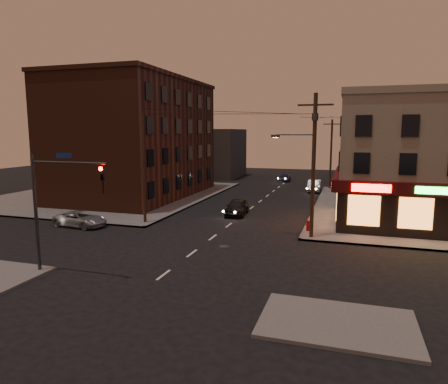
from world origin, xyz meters
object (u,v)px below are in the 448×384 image
at_px(sedan_far, 285,177).
at_px(suv_cross, 80,219).
at_px(fire_hydrant, 308,225).
at_px(sedan_near, 237,207).
at_px(sedan_mid, 314,186).

bearing_deg(sedan_far, suv_cross, -111.44).
xyz_separation_m(suv_cross, fire_hydrant, (17.66, 3.48, -0.01)).
distance_m(sedan_near, sedan_mid, 17.82).
distance_m(suv_cross, sedan_mid, 30.02).
bearing_deg(sedan_near, suv_cross, -146.58).
height_order(suv_cross, fire_hydrant, suv_cross).
relative_size(sedan_near, sedan_mid, 0.93).
relative_size(sedan_near, sedan_far, 1.01).
xyz_separation_m(suv_cross, sedan_near, (10.75, 8.28, 0.11)).
distance_m(sedan_mid, fire_hydrant, 21.80).
distance_m(sedan_far, fire_hydrant, 32.12).
relative_size(sedan_far, fire_hydrant, 5.00).
relative_size(sedan_mid, fire_hydrant, 5.40).
height_order(sedan_near, fire_hydrant, sedan_near).
height_order(suv_cross, sedan_near, sedan_near).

